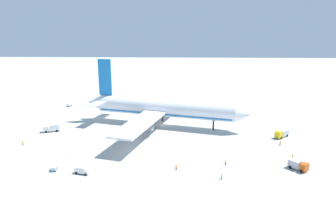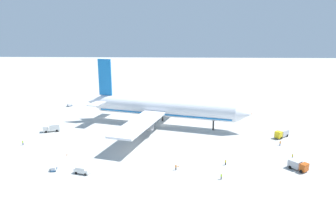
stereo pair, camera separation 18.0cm
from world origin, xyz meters
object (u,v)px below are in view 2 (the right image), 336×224
Objects in this scene: baggage_cart_1 at (69,105)px; ground_worker_0 at (280,143)px; baggage_cart_0 at (54,168)px; traffic_cone_2 at (229,103)px; service_truck_1 at (52,128)px; service_van at (82,170)px; service_truck_2 at (282,133)px; airliner at (162,108)px; traffic_cone_1 at (67,155)px; ground_worker_5 at (176,167)px; ground_worker_3 at (226,162)px; ground_worker_1 at (221,176)px; traffic_cone_3 at (178,166)px; traffic_cone_0 at (251,114)px; baggage_cart_2 at (168,97)px; ground_worker_2 at (23,143)px; service_truck_0 at (298,165)px; ground_worker_4 at (292,156)px.

ground_worker_0 is at bearing -29.72° from baggage_cart_1.
traffic_cone_2 is (62.98, 84.35, -0.44)m from baggage_cart_0.
service_truck_1 is 42.66m from service_van.
service_truck_2 is at bearing 26.40° from service_van.
airliner reaches higher than service_truck_1.
traffic_cone_1 is 1.00× the size of traffic_cone_2.
ground_worker_5 is 3.14× the size of traffic_cone_2.
ground_worker_3 is at bearing 9.89° from service_van.
service_truck_2 reaches higher than traffic_cone_1.
service_van reaches higher than baggage_cart_1.
traffic_cone_1 is at bearing -164.94° from service_truck_2.
ground_worker_1 is at bearing -104.59° from ground_worker_3.
traffic_cone_3 is (-27.11, -80.72, 0.00)m from traffic_cone_2.
traffic_cone_0 is 1.00× the size of traffic_cone_1.
airliner is at bearing 98.49° from ground_worker_5.
traffic_cone_0 is 1.00× the size of traffic_cone_2.
traffic_cone_1 is at bearing -143.51° from traffic_cone_0.
airliner is 134.44× the size of traffic_cone_2.
baggage_cart_0 is 6.30× the size of traffic_cone_2.
ground_worker_3 is at bearing 7.62° from traffic_cone_3.
baggage_cart_2 is 90.05m from ground_worker_2.
traffic_cone_2 is at bearing 71.48° from ground_worker_5.
baggage_cart_1 is (-7.10, 40.67, -0.83)m from service_truck_1.
baggage_cart_2 is at bearing 103.01° from ground_worker_3.
ground_worker_2 reaches higher than baggage_cart_0.
ground_worker_3 is at bearing -141.72° from ground_worker_0.
baggage_cart_2 is at bearing 93.67° from ground_worker_5.
baggage_cart_0 is 2.09× the size of ground_worker_3.
service_van is (-65.54, -32.54, -0.51)m from service_truck_2.
traffic_cone_0 is (88.60, 43.37, -0.62)m from ground_worker_2.
service_truck_2 is 9.24m from ground_worker_0.
traffic_cone_3 is (35.84, -7.24, 0.00)m from traffic_cone_1.
traffic_cone_0 is (20.06, 57.16, -0.57)m from ground_worker_3.
baggage_cart_1 reaches higher than traffic_cone_3.
baggage_cart_1 is 1.87× the size of ground_worker_1.
traffic_cone_2 is at bearing 71.44° from traffic_cone_3.
service_van is 2.85× the size of ground_worker_1.
ground_worker_1 is (18.75, -48.12, -6.60)m from airliner.
ground_worker_3 is (64.12, -28.79, -0.76)m from service_truck_1.
traffic_cone_3 is (7.03, -40.69, -7.19)m from airliner.
service_truck_1 is 88.54m from service_truck_2.
service_truck_2 is 3.68× the size of ground_worker_0.
ground_worker_0 is at bearing -82.46° from traffic_cone_2.
traffic_cone_2 is at bearing 80.67° from ground_worker_3.
airliner is 44.69m from ground_worker_3.
ground_worker_0 is (0.75, 19.16, -0.59)m from service_truck_0.
service_truck_0 is 10.32× the size of traffic_cone_0.
service_truck_0 is at bearing -98.20° from ground_worker_4.
service_truck_0 reaches higher than traffic_cone_3.
ground_worker_4 is at bearing -88.36° from traffic_cone_0.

